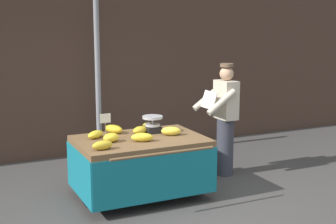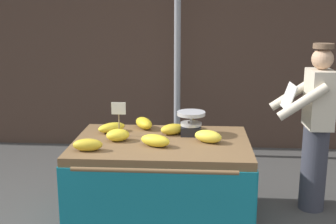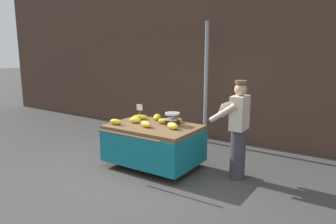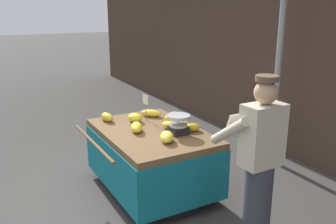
{
  "view_description": "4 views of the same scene",
  "coord_description": "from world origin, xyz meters",
  "px_view_note": "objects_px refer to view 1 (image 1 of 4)",
  "views": [
    {
      "loc": [
        -2.36,
        -5.04,
        2.33
      ],
      "look_at": [
        0.35,
        0.7,
        1.13
      ],
      "focal_mm": 51.3,
      "sensor_mm": 36.0,
      "label": 1
    },
    {
      "loc": [
        0.26,
        -3.32,
        2.04
      ],
      "look_at": [
        -0.01,
        0.78,
        1.07
      ],
      "focal_mm": 47.0,
      "sensor_mm": 36.0,
      "label": 2
    },
    {
      "loc": [
        3.41,
        -4.08,
        2.27
      ],
      "look_at": [
        0.3,
        0.61,
        1.12
      ],
      "focal_mm": 34.62,
      "sensor_mm": 36.0,
      "label": 3
    },
    {
      "loc": [
        3.75,
        -1.21,
        2.28
      ],
      "look_at": [
        0.2,
        0.76,
        1.11
      ],
      "focal_mm": 38.91,
      "sensor_mm": 36.0,
      "label": 4
    }
  ],
  "objects_px": {
    "banana_bunch_6": "(171,131)",
    "weighing_scale": "(153,124)",
    "price_sign": "(105,121)",
    "banana_cart": "(140,154)",
    "banana_bunch_3": "(147,126)",
    "banana_bunch_4": "(114,129)",
    "banana_bunch_7": "(96,134)",
    "vendor_person": "(225,119)",
    "street_pole": "(98,77)",
    "banana_bunch_0": "(140,130)",
    "banana_bunch_2": "(102,145)",
    "banana_bunch_1": "(142,137)",
    "banana_bunch_5": "(111,138)"
  },
  "relations": [
    {
      "from": "banana_bunch_7",
      "to": "vendor_person",
      "type": "relative_size",
      "value": 0.17
    },
    {
      "from": "banana_bunch_5",
      "to": "weighing_scale",
      "type": "bearing_deg",
      "value": 20.52
    },
    {
      "from": "street_pole",
      "to": "weighing_scale",
      "type": "height_order",
      "value": "street_pole"
    },
    {
      "from": "banana_bunch_5",
      "to": "vendor_person",
      "type": "bearing_deg",
      "value": 11.23
    },
    {
      "from": "banana_bunch_0",
      "to": "banana_bunch_3",
      "type": "xyz_separation_m",
      "value": [
        0.18,
        0.19,
        -0.0
      ]
    },
    {
      "from": "banana_bunch_1",
      "to": "banana_bunch_6",
      "type": "xyz_separation_m",
      "value": [
        0.48,
        0.15,
        0.0
      ]
    },
    {
      "from": "banana_bunch_2",
      "to": "vendor_person",
      "type": "bearing_deg",
      "value": 17.97
    },
    {
      "from": "banana_cart",
      "to": "banana_bunch_5",
      "type": "height_order",
      "value": "banana_bunch_5"
    },
    {
      "from": "street_pole",
      "to": "vendor_person",
      "type": "bearing_deg",
      "value": -48.62
    },
    {
      "from": "price_sign",
      "to": "banana_bunch_6",
      "type": "height_order",
      "value": "price_sign"
    },
    {
      "from": "banana_bunch_2",
      "to": "banana_bunch_6",
      "type": "relative_size",
      "value": 0.98
    },
    {
      "from": "banana_cart",
      "to": "banana_bunch_2",
      "type": "xyz_separation_m",
      "value": [
        -0.63,
        -0.34,
        0.27
      ]
    },
    {
      "from": "banana_bunch_3",
      "to": "banana_bunch_7",
      "type": "distance_m",
      "value": 0.82
    },
    {
      "from": "banana_bunch_3",
      "to": "banana_bunch_4",
      "type": "bearing_deg",
      "value": 179.26
    },
    {
      "from": "price_sign",
      "to": "banana_bunch_1",
      "type": "xyz_separation_m",
      "value": [
        0.39,
        -0.31,
        -0.19
      ]
    },
    {
      "from": "banana_cart",
      "to": "banana_bunch_7",
      "type": "bearing_deg",
      "value": 153.68
    },
    {
      "from": "banana_bunch_3",
      "to": "vendor_person",
      "type": "bearing_deg",
      "value": -3.19
    },
    {
      "from": "banana_cart",
      "to": "banana_bunch_4",
      "type": "relative_size",
      "value": 5.66
    },
    {
      "from": "banana_bunch_1",
      "to": "banana_bunch_5",
      "type": "distance_m",
      "value": 0.4
    },
    {
      "from": "price_sign",
      "to": "banana_bunch_0",
      "type": "relative_size",
      "value": 1.34
    },
    {
      "from": "banana_bunch_2",
      "to": "banana_bunch_4",
      "type": "relative_size",
      "value": 0.88
    },
    {
      "from": "price_sign",
      "to": "banana_cart",
      "type": "bearing_deg",
      "value": -17.16
    },
    {
      "from": "banana_bunch_0",
      "to": "banana_bunch_2",
      "type": "relative_size",
      "value": 0.97
    },
    {
      "from": "banana_cart",
      "to": "vendor_person",
      "type": "bearing_deg",
      "value": 13.03
    },
    {
      "from": "banana_bunch_6",
      "to": "weighing_scale",
      "type": "bearing_deg",
      "value": 123.35
    },
    {
      "from": "banana_cart",
      "to": "banana_bunch_4",
      "type": "distance_m",
      "value": 0.55
    },
    {
      "from": "banana_bunch_2",
      "to": "street_pole",
      "type": "bearing_deg",
      "value": 73.85
    },
    {
      "from": "banana_bunch_1",
      "to": "banana_bunch_2",
      "type": "height_order",
      "value": "same"
    },
    {
      "from": "banana_bunch_2",
      "to": "vendor_person",
      "type": "relative_size",
      "value": 0.15
    },
    {
      "from": "banana_bunch_3",
      "to": "banana_bunch_2",
      "type": "bearing_deg",
      "value": -139.69
    },
    {
      "from": "weighing_scale",
      "to": "banana_bunch_1",
      "type": "bearing_deg",
      "value": -128.47
    },
    {
      "from": "banana_bunch_0",
      "to": "banana_bunch_4",
      "type": "bearing_deg",
      "value": 147.74
    },
    {
      "from": "banana_cart",
      "to": "banana_bunch_3",
      "type": "relative_size",
      "value": 8.32
    },
    {
      "from": "banana_bunch_0",
      "to": "banana_bunch_3",
      "type": "relative_size",
      "value": 1.25
    },
    {
      "from": "banana_bunch_0",
      "to": "banana_bunch_5",
      "type": "distance_m",
      "value": 0.57
    },
    {
      "from": "banana_cart",
      "to": "banana_bunch_1",
      "type": "relative_size",
      "value": 5.94
    },
    {
      "from": "street_pole",
      "to": "banana_bunch_4",
      "type": "relative_size",
      "value": 9.48
    },
    {
      "from": "banana_bunch_2",
      "to": "banana_bunch_5",
      "type": "distance_m",
      "value": 0.38
    },
    {
      "from": "weighing_scale",
      "to": "banana_bunch_2",
      "type": "distance_m",
      "value": 1.07
    },
    {
      "from": "price_sign",
      "to": "banana_bunch_5",
      "type": "relative_size",
      "value": 1.54
    },
    {
      "from": "street_pole",
      "to": "banana_bunch_1",
      "type": "relative_size",
      "value": 9.95
    },
    {
      "from": "banana_bunch_4",
      "to": "banana_bunch_3",
      "type": "bearing_deg",
      "value": -0.74
    },
    {
      "from": "banana_cart",
      "to": "weighing_scale",
      "type": "distance_m",
      "value": 0.49
    },
    {
      "from": "banana_bunch_3",
      "to": "weighing_scale",
      "type": "bearing_deg",
      "value": -90.25
    },
    {
      "from": "price_sign",
      "to": "banana_bunch_4",
      "type": "xyz_separation_m",
      "value": [
        0.21,
        0.3,
        -0.19
      ]
    },
    {
      "from": "banana_bunch_1",
      "to": "weighing_scale",
      "type": "bearing_deg",
      "value": 51.53
    },
    {
      "from": "banana_bunch_6",
      "to": "vendor_person",
      "type": "xyz_separation_m",
      "value": [
        1.08,
        0.38,
        0.0
      ]
    },
    {
      "from": "banana_cart",
      "to": "banana_bunch_6",
      "type": "distance_m",
      "value": 0.52
    },
    {
      "from": "banana_bunch_1",
      "to": "banana_bunch_3",
      "type": "height_order",
      "value": "banana_bunch_1"
    },
    {
      "from": "street_pole",
      "to": "banana_bunch_0",
      "type": "distance_m",
      "value": 1.87
    }
  ]
}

